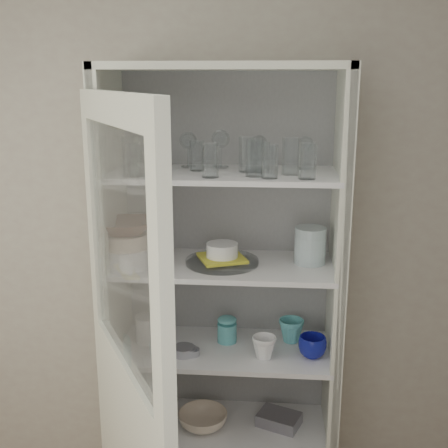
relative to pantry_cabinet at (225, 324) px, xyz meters
The scene contains 36 objects.
wall_back 0.44m from the pantry_cabinet, 140.87° to the left, with size 3.60×0.02×2.60m, color beige.
pantry_cabinet is the anchor object (origin of this frame).
cupboard_door 0.74m from the pantry_cabinet, 112.35° to the right, with size 0.48×0.80×2.00m.
tumbler_0 0.88m from the pantry_cabinet, 150.65° to the right, with size 0.06×0.06×0.13m, color silver.
tumbler_1 0.90m from the pantry_cabinet, 148.50° to the right, with size 0.08×0.08×0.16m, color silver.
tumbler_2 0.87m from the pantry_cabinet, 139.56° to the right, with size 0.08×0.08×0.15m, color silver.
tumbler_3 0.82m from the pantry_cabinet, 101.16° to the right, with size 0.07×0.07×0.13m, color silver.
tumbler_4 0.82m from the pantry_cabinet, 52.12° to the right, with size 0.07×0.07×0.15m, color silver.
tumbler_5 0.84m from the pantry_cabinet, 48.03° to the right, with size 0.07×0.07×0.13m, color silver.
tumbler_6 0.88m from the pantry_cabinet, 32.53° to the right, with size 0.07×0.07×0.14m, color silver.
tumbler_7 0.84m from the pantry_cabinet, 165.71° to the right, with size 0.07×0.07×0.14m, color silver.
tumbler_8 0.79m from the pantry_cabinet, 158.30° to the right, with size 0.06×0.06×0.12m, color silver.
tumbler_9 0.85m from the pantry_cabinet, 161.73° to the right, with size 0.07×0.07×0.14m, color silver.
tumbler_10 0.80m from the pantry_cabinet, 24.02° to the right, with size 0.06×0.06×0.12m, color silver.
tumbler_11 0.80m from the pantry_cabinet, 32.71° to the right, with size 0.07×0.07×0.15m, color silver.
goblet_0 0.82m from the pantry_cabinet, 167.67° to the left, with size 0.07×0.07×0.17m, color silver, non-canonical shape.
goblet_1 0.81m from the pantry_cabinet, 120.50° to the left, with size 0.08×0.08×0.18m, color silver, non-canonical shape.
goblet_2 0.81m from the pantry_cabinet, ahead, with size 0.07×0.07×0.16m, color silver, non-canonical shape.
goblet_3 0.87m from the pantry_cabinet, ahead, with size 0.07×0.07×0.15m, color silver, non-canonical shape.
plate_stack_front 0.57m from the pantry_cabinet, 160.57° to the right, with size 0.22×0.22×0.08m, color white.
plate_stack_back 0.56m from the pantry_cabinet, behind, with size 0.19×0.19×0.11m, color white.
cream_bowl 0.61m from the pantry_cabinet, 160.57° to the right, with size 0.20×0.20×0.06m, color beige.
terracotta_bowl 0.66m from the pantry_cabinet, 160.57° to the right, with size 0.24×0.24×0.06m, color #4E2717.
glass_platter 0.34m from the pantry_cabinet, 95.15° to the right, with size 0.32×0.32×0.02m, color silver.
yellow_trivet 0.35m from the pantry_cabinet, 95.15° to the right, with size 0.18×0.18×0.01m, color yellow.
white_ramekin 0.39m from the pantry_cabinet, 95.15° to the right, with size 0.14×0.14×0.06m, color white.
grey_bowl_stack 0.55m from the pantry_cabinet, ahead, with size 0.13×0.13×0.16m, color #A9BCBF.
mug_blue 0.41m from the pantry_cabinet, 18.46° to the right, with size 0.12×0.12×0.10m, color navy.
mug_teal 0.31m from the pantry_cabinet, ahead, with size 0.12×0.12×0.11m, color teal.
mug_white 0.24m from the pantry_cabinet, 40.78° to the right, with size 0.11×0.11×0.10m, color white.
teal_jar 0.03m from the pantry_cabinet, 56.32° to the right, with size 0.09×0.09×0.11m.
measuring_cups 0.24m from the pantry_cabinet, 136.61° to the right, with size 0.10×0.10×0.04m, color #AFB0BD.
white_canister 0.36m from the pantry_cabinet, behind, with size 0.10×0.10×0.12m, color white.
cream_dish 0.46m from the pantry_cabinet, 135.94° to the right, with size 0.23×0.23×0.07m, color beige.
tin_box 0.52m from the pantry_cabinet, 11.40° to the right, with size 0.19×0.13×0.06m, color gray.
tumbler_12 0.85m from the pantry_cabinet, 22.22° to the right, with size 0.07×0.07×0.15m, color silver.
Camera 1 is at (0.39, -1.04, 2.04)m, focal length 45.00 mm.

